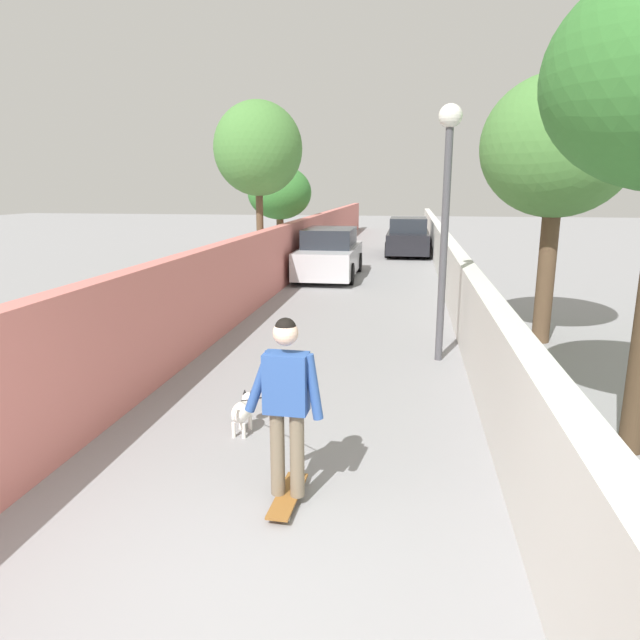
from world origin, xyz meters
TOP-DOWN VIEW (x-y plane):
  - ground_plane at (14.00, 0.00)m, footprint 80.00×80.00m
  - wall_left at (12.00, 2.36)m, footprint 48.00×0.30m
  - fence_right at (12.00, -2.36)m, footprint 48.00×0.30m
  - tree_left_near at (13.00, 3.05)m, footprint 2.50×2.50m
  - tree_left_mid at (19.00, 3.83)m, footprint 2.50×2.50m
  - tree_right_far at (7.50, -3.72)m, footprint 2.61×2.61m
  - lamp_post at (6.07, -1.81)m, footprint 0.36×0.36m
  - skateboard at (1.41, -0.25)m, footprint 0.81×0.23m
  - person_skateboarder at (1.41, -0.25)m, footprint 0.23×0.71m
  - dog at (2.81, 0.58)m, footprint 1.69×0.96m
  - car_near at (14.51, 1.21)m, footprint 4.31×1.80m
  - car_far at (21.16, -1.21)m, footprint 4.29×1.80m

SIDE VIEW (x-z plane):
  - ground_plane at x=14.00m, z-range 0.00..0.00m
  - skateboard at x=1.41m, z-range 0.03..0.11m
  - dog at x=2.81m, z-range -0.25..0.80m
  - fence_right at x=12.00m, z-range 0.00..1.39m
  - car_far at x=21.16m, z-range -0.05..1.49m
  - car_near at x=14.51m, z-range -0.05..1.49m
  - wall_left at x=12.00m, z-range 0.00..1.73m
  - person_skateboarder at x=1.41m, z-range 0.22..1.87m
  - tree_left_mid at x=19.00m, z-range 0.75..4.38m
  - lamp_post at x=6.07m, z-range 0.77..4.79m
  - tree_right_far at x=7.50m, z-range 1.10..5.81m
  - tree_left_near at x=13.00m, z-range 1.25..6.41m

